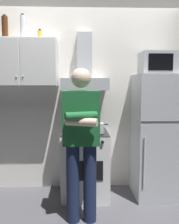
% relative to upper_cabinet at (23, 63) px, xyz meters
% --- Properties ---
extents(ground_plane, '(7.00, 7.00, 0.00)m').
position_rel_upper_cabinet_xyz_m(ground_plane, '(0.85, -0.37, -1.75)').
color(ground_plane, '#4C4C51').
extents(back_wall_tiled, '(4.80, 0.10, 2.70)m').
position_rel_upper_cabinet_xyz_m(back_wall_tiled, '(0.85, 0.23, -0.40)').
color(back_wall_tiled, silver).
rests_on(back_wall_tiled, ground_plane).
extents(upper_cabinet, '(0.90, 0.37, 0.60)m').
position_rel_upper_cabinet_xyz_m(upper_cabinet, '(0.00, 0.00, 0.00)').
color(upper_cabinet, silver).
extents(stove_oven, '(0.60, 0.62, 0.87)m').
position_rel_upper_cabinet_xyz_m(stove_oven, '(0.80, -0.13, -1.32)').
color(stove_oven, white).
rests_on(stove_oven, ground_plane).
extents(range_hood, '(0.60, 0.44, 0.75)m').
position_rel_upper_cabinet_xyz_m(range_hood, '(0.80, 0.00, -0.15)').
color(range_hood, '#B7BABF').
extents(refrigerator, '(0.60, 0.62, 1.60)m').
position_rel_upper_cabinet_xyz_m(refrigerator, '(1.75, -0.12, -0.95)').
color(refrigerator, silver).
rests_on(refrigerator, ground_plane).
extents(microwave, '(0.48, 0.37, 0.28)m').
position_rel_upper_cabinet_xyz_m(microwave, '(1.75, -0.11, -0.01)').
color(microwave, '#B7BABF').
rests_on(microwave, refrigerator).
extents(person_standing, '(0.38, 0.33, 1.64)m').
position_rel_upper_cabinet_xyz_m(person_standing, '(0.75, -0.73, -0.85)').
color(person_standing, '#192342').
rests_on(person_standing, ground_plane).
extents(cooking_pot, '(0.32, 0.22, 0.12)m').
position_rel_upper_cabinet_xyz_m(cooking_pot, '(0.93, -0.24, -0.81)').
color(cooking_pot, '#B7BABF').
rests_on(cooking_pot, stove_oven).
extents(bottle_vodka_clear, '(0.07, 0.07, 0.30)m').
position_rel_upper_cabinet_xyz_m(bottle_vodka_clear, '(0.02, -0.01, 0.45)').
color(bottle_vodka_clear, silver).
rests_on(bottle_vodka_clear, upper_cabinet).
extents(bottle_spice_jar, '(0.06, 0.06, 0.12)m').
position_rel_upper_cabinet_xyz_m(bottle_spice_jar, '(0.23, -0.01, 0.35)').
color(bottle_spice_jar, gold).
rests_on(bottle_spice_jar, upper_cabinet).
extents(bottle_rum_dark, '(0.08, 0.08, 0.30)m').
position_rel_upper_cabinet_xyz_m(bottle_rum_dark, '(-0.22, 0.03, 0.44)').
color(bottle_rum_dark, '#47230F').
rests_on(bottle_rum_dark, upper_cabinet).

